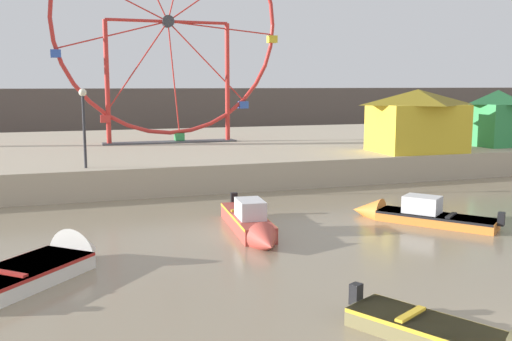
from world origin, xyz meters
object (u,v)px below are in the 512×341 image
carnival_booth_yellow_awning (417,119)px  motorboat_olive_wood (465,341)px  promenade_lamp_near (84,115)px  ferris_wheel_red_frame (168,25)px  carnival_booth_green_kiosk (497,117)px  motorboat_orange_hull (411,214)px  motorboat_white_red_stripe (50,264)px  motorboat_faded_red (252,224)px

carnival_booth_yellow_awning → motorboat_olive_wood: bearing=-119.4°
motorboat_olive_wood → promenade_lamp_near: (-5.83, 17.08, 3.29)m
motorboat_olive_wood → ferris_wheel_red_frame: 27.84m
carnival_booth_green_kiosk → promenade_lamp_near: bearing=-177.2°
motorboat_orange_hull → carnival_booth_green_kiosk: bearing=-88.8°
motorboat_orange_hull → ferris_wheel_red_frame: bearing=-21.8°
motorboat_white_red_stripe → motorboat_olive_wood: bearing=-92.0°
motorboat_faded_red → promenade_lamp_near: bearing=-144.3°
motorboat_orange_hull → promenade_lamp_near: bearing=14.2°
motorboat_white_red_stripe → promenade_lamp_near: size_ratio=1.34×
motorboat_orange_hull → ferris_wheel_red_frame: ferris_wheel_red_frame is taller
motorboat_olive_wood → motorboat_orange_hull: bearing=123.9°
motorboat_white_red_stripe → ferris_wheel_red_frame: 22.18m
motorboat_olive_wood → carnival_booth_yellow_awning: 21.13m
motorboat_faded_red → motorboat_orange_hull: motorboat_faded_red is taller
motorboat_white_red_stripe → motorboat_olive_wood: (7.16, -7.05, -0.02)m
carnival_booth_yellow_awning → promenade_lamp_near: 16.72m
motorboat_faded_red → motorboat_orange_hull: bearing=94.3°
ferris_wheel_red_frame → carnival_booth_yellow_awning: (11.39, -8.74, -5.25)m
motorboat_faded_red → carnival_booth_green_kiosk: 20.82m
motorboat_faded_red → promenade_lamp_near: 9.83m
motorboat_white_red_stripe → motorboat_olive_wood: motorboat_white_red_stripe is taller
carnival_booth_green_kiosk → promenade_lamp_near: 22.90m
motorboat_orange_hull → ferris_wheel_red_frame: (-5.31, 17.67, 7.94)m
ferris_wheel_red_frame → promenade_lamp_near: 11.92m
carnival_booth_yellow_awning → carnival_booth_green_kiosk: 6.23m
motorboat_orange_hull → promenade_lamp_near: 13.73m
carnival_booth_green_kiosk → motorboat_orange_hull: bearing=-142.6°
carnival_booth_yellow_awning → carnival_booth_green_kiosk: size_ratio=1.48×
motorboat_olive_wood → carnival_booth_green_kiosk: size_ratio=1.18×
motorboat_white_red_stripe → carnival_booth_yellow_awning: size_ratio=0.90×
ferris_wheel_red_frame → carnival_booth_green_kiosk: ferris_wheel_red_frame is taller
motorboat_faded_red → motorboat_white_red_stripe: motorboat_faded_red is taller
motorboat_orange_hull → motorboat_olive_wood: (-4.79, -8.99, -0.07)m
motorboat_white_red_stripe → carnival_booth_yellow_awning: carnival_booth_yellow_awning is taller
motorboat_faded_red → carnival_booth_green_kiosk: carnival_booth_green_kiosk is taller
ferris_wheel_red_frame → motorboat_orange_hull: bearing=-73.3°
motorboat_faded_red → motorboat_olive_wood: (1.08, -9.06, -0.14)m
promenade_lamp_near → motorboat_orange_hull: bearing=-37.3°
motorboat_white_red_stripe → promenade_lamp_near: 10.63m
motorboat_olive_wood → carnival_booth_yellow_awning: carnival_booth_yellow_awning is taller
carnival_booth_yellow_awning → promenade_lamp_near: bearing=-175.3°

